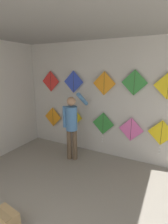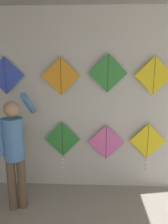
# 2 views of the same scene
# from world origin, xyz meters

# --- Properties ---
(back_panel) EXTENTS (5.14, 0.06, 2.80)m
(back_panel) POSITION_xyz_m (0.00, 4.19, 1.40)
(back_panel) COLOR beige
(back_panel) RESTS_ON ground
(ceiling_slab) EXTENTS (5.14, 4.96, 0.04)m
(ceiling_slab) POSITION_xyz_m (0.00, 2.08, 2.82)
(ceiling_slab) COLOR gray
(shopkeeper) EXTENTS (0.40, 0.62, 1.64)m
(shopkeeper) POSITION_xyz_m (-0.50, 3.55, 0.92)
(shopkeeper) COLOR brown
(shopkeeper) RESTS_ON ground
(cardboard_box) EXTENTS (0.39, 0.34, 0.30)m
(cardboard_box) POSITION_xyz_m (-0.29, 1.41, 0.15)
(cardboard_box) COLOR tan
(cardboard_box) RESTS_ON ground
(kite_0) EXTENTS (0.56, 0.01, 0.56)m
(kite_0) POSITION_xyz_m (-1.48, 4.10, 0.80)
(kite_0) COLOR orange
(kite_1) EXTENTS (0.56, 0.04, 0.70)m
(kite_1) POSITION_xyz_m (-0.81, 4.10, 0.86)
(kite_1) COLOR yellow
(kite_2) EXTENTS (0.56, 0.04, 0.77)m
(kite_2) POSITION_xyz_m (0.07, 4.10, 0.79)
(kite_2) COLOR #338C38
(kite_3) EXTENTS (0.56, 0.01, 0.56)m
(kite_3) POSITION_xyz_m (0.76, 4.10, 0.79)
(kite_3) COLOR pink
(kite_4) EXTENTS (0.56, 0.04, 0.77)m
(kite_4) POSITION_xyz_m (1.40, 4.10, 0.78)
(kite_4) COLOR yellow
(kite_5) EXTENTS (0.56, 0.01, 0.56)m
(kite_5) POSITION_xyz_m (-1.50, 4.10, 1.81)
(kite_5) COLOR red
(kite_6) EXTENTS (0.56, 0.01, 0.56)m
(kite_6) POSITION_xyz_m (-0.77, 4.10, 1.82)
(kite_6) COLOR blue
(kite_7) EXTENTS (0.56, 0.01, 0.56)m
(kite_7) POSITION_xyz_m (0.06, 4.10, 1.82)
(kite_7) COLOR orange
(kite_8) EXTENTS (0.56, 0.01, 0.56)m
(kite_8) POSITION_xyz_m (0.76, 4.10, 1.86)
(kite_8) COLOR #338C38
(kite_9) EXTENTS (0.56, 0.01, 0.56)m
(kite_9) POSITION_xyz_m (1.43, 4.10, 1.83)
(kite_9) COLOR yellow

